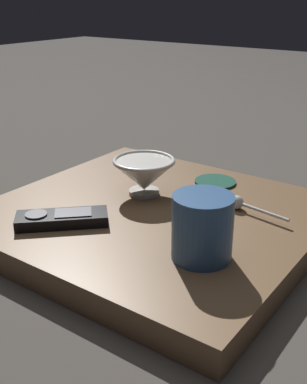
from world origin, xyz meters
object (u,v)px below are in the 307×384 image
cereal_bowl (144,174)px  tv_remote_near (62,219)px  coffee_mug (202,227)px  drink_coaster (215,182)px  teaspoon (241,204)px

cereal_bowl → tv_remote_near: (0.03, 0.19, -0.03)m
cereal_bowl → tv_remote_near: cereal_bowl is taller
coffee_mug → drink_coaster: size_ratio=1.17×
cereal_bowl → coffee_mug: (-0.22, 0.15, 0.01)m
tv_remote_near → drink_coaster: bearing=-110.3°
tv_remote_near → drink_coaster: tv_remote_near is taller
cereal_bowl → teaspoon: (-0.19, -0.04, -0.03)m
cereal_bowl → coffee_mug: 0.26m
teaspoon → drink_coaster: 0.14m
cereal_bowl → coffee_mug: size_ratio=1.23×
drink_coaster → cereal_bowl: bearing=57.1°
cereal_bowl → tv_remote_near: 0.20m
cereal_bowl → drink_coaster: 0.16m
cereal_bowl → drink_coaster: size_ratio=1.43×
tv_remote_near → teaspoon: bearing=-134.2°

